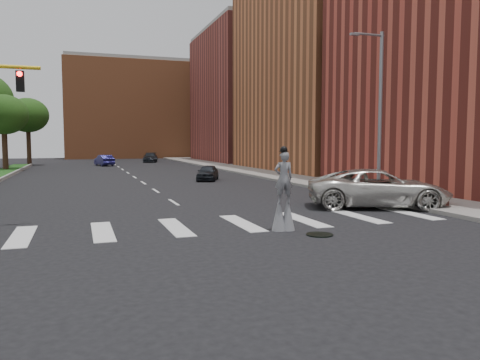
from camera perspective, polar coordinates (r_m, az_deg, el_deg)
ground_plane at (r=16.69m, az=-2.83°, el=-6.11°), size 160.00×160.00×0.00m
sidewalk_right at (r=44.27m, az=3.71°, el=0.77°), size 5.00×90.00×0.18m
manhole at (r=15.99m, az=9.67°, el=-6.58°), size 0.90×0.90×0.04m
building_mid at (r=53.63m, az=11.33°, el=14.15°), size 16.00×22.00×24.00m
building_far at (r=74.94m, az=1.87°, el=9.98°), size 16.00×22.00×20.00m
building_backdrop at (r=94.52m, az=-12.68°, el=8.17°), size 26.00×14.00×18.00m
streetlight at (r=26.74m, az=16.55°, el=8.31°), size 2.05×0.20×9.00m
stilt_performer at (r=16.50m, az=5.32°, el=-2.04°), size 0.84×0.55×2.97m
suv_crossing at (r=23.15m, az=16.51°, el=-0.98°), size 7.25×5.35×1.83m
car_near at (r=37.67m, az=-3.95°, el=0.91°), size 2.82×4.04×1.28m
car_mid at (r=62.85m, az=-16.23°, el=2.32°), size 2.51×4.50×1.40m
car_far at (r=72.13m, az=-10.87°, el=2.72°), size 2.97×5.26×1.44m
tree_6 at (r=55.01m, az=-26.87°, el=7.09°), size 4.91×4.91×8.03m
tree_7 at (r=67.12m, az=-24.46°, el=7.16°), size 5.24×5.24×8.77m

